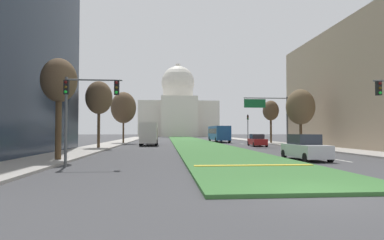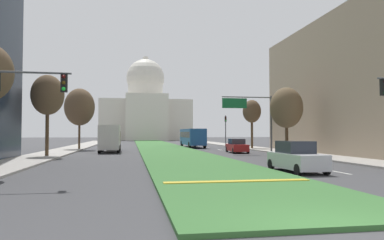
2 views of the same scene
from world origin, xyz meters
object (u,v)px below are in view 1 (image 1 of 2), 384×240
Objects in this scene: capitol_building at (178,111)px; street_tree_right_mid at (300,107)px; traffic_light_near_left at (81,101)px; street_tree_right_far at (271,111)px; overhead_guide_sign at (271,111)px; sedan_lead_stopped at (305,148)px; box_truck_delivery at (149,134)px; traffic_light_far_right at (248,124)px; street_tree_left_near at (59,82)px; street_tree_left_far at (124,108)px; sedan_midblock at (257,141)px; sedan_distant at (152,139)px; city_bus at (219,133)px; street_tree_left_mid at (99,98)px.

street_tree_right_mid is (11.65, -85.30, -4.73)m from capitol_building.
traffic_light_near_left is 0.74× the size of street_tree_right_far.
street_tree_right_far is at bearing 71.43° from overhead_guide_sign.
box_truck_delivery is (-12.21, 23.64, 0.83)m from sedan_lead_stopped.
box_truck_delivery is (-17.81, -13.75, -1.64)m from traffic_light_far_right.
street_tree_left_far is at bearing 89.19° from street_tree_left_near.
sedan_distant reaches higher than sedan_midblock.
city_bus is (-6.61, 21.13, -3.22)m from street_tree_right_mid.
street_tree_right_far is 1.66× the size of sedan_distant.
street_tree_left_near reaches higher than overhead_guide_sign.
overhead_guide_sign is 3.75m from street_tree_right_mid.
street_tree_left_near is at bearing 179.06° from sedan_lead_stopped.
street_tree_right_mid is at bearing -82.22° from capitol_building.
street_tree_left_mid is (-23.25, -21.33, 2.60)m from traffic_light_far_right.
city_bus is (12.05, 7.16, 0.98)m from sedan_distant.
overhead_guide_sign is 1.53× the size of sedan_distant.
capitol_building reaches higher than box_truck_delivery.
street_tree_right_mid reaches higher than box_truck_delivery.
street_tree_left_mid is at bearing -125.67° from box_truck_delivery.
traffic_light_far_right reaches higher than box_truck_delivery.
overhead_guide_sign is at bearing -108.57° from street_tree_right_far.
street_tree_left_near is 1.48× the size of sedan_midblock.
street_tree_right_mid reaches higher than overhead_guide_sign.
city_bus is (0.00, 37.14, 0.92)m from sedan_lead_stopped.
sedan_distant is at bearing -12.72° from street_tree_left_far.
traffic_light_far_right is at bearing 37.67° from box_truck_delivery.
street_tree_right_far is at bearing -2.16° from sedan_distant.
street_tree_left_near is (-2.34, 3.38, 1.59)m from traffic_light_near_left.
traffic_light_far_right is 1.14× the size of sedan_lead_stopped.
capitol_building reaches higher than sedan_lead_stopped.
traffic_light_near_left is 42.93m from city_bus.
box_truck_delivery is (4.94, 23.36, -3.71)m from street_tree_left_near.
sedan_distant is at bearing 88.49° from box_truck_delivery.
city_bus is at bearing 90.00° from sedan_lead_stopped.
traffic_light_near_left is 0.80× the size of overhead_guide_sign.
box_truck_delivery is (-15.82, 5.42, -2.98)m from overhead_guide_sign.
street_tree_left_mid reaches higher than sedan_distant.
traffic_light_near_left is at bearing -126.20° from sedan_midblock.
street_tree_right_mid reaches higher than street_tree_left_near.
traffic_light_far_right is 0.66× the size of street_tree_left_mid.
street_tree_right_mid is at bearing -36.81° from sedan_distant.
sedan_midblock is 16.85m from city_bus.
box_truck_delivery is at bearing -132.13° from city_bus.
street_tree_left_far reaches higher than sedan_distant.
traffic_light_far_right is 43.57m from street_tree_left_near.
overhead_guide_sign is (18.42, 21.32, 0.86)m from traffic_light_near_left.
street_tree_left_far is 1.84× the size of sedan_lead_stopped.
street_tree_left_far is (0.93, 14.98, -0.05)m from street_tree_left_mid.
traffic_light_far_right is 0.74× the size of street_tree_right_far.
capitol_building is 4.52× the size of box_truck_delivery.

